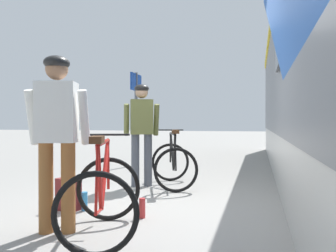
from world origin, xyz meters
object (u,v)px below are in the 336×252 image
water_bottle_near_the_bikes (142,208)px  water_bottle_by_the_backpack (85,201)px  backpack_on_platform (68,194)px  cyclist_far_in_olive (142,125)px  platform_sign_post (136,103)px  bicycle_far_black (173,163)px  cyclist_near_in_white (57,127)px  bicycle_near_red (103,195)px

water_bottle_near_the_bikes → water_bottle_by_the_backpack: (-0.80, 0.10, 0.00)m
backpack_on_platform → water_bottle_by_the_backpack: 0.23m
cyclist_far_in_olive → platform_sign_post: bearing=113.2°
bicycle_far_black → cyclist_near_in_white: bearing=-101.3°
cyclist_far_in_olive → backpack_on_platform: bearing=-101.6°
water_bottle_near_the_bikes → water_bottle_by_the_backpack: 0.81m
water_bottle_by_the_backpack → platform_sign_post: bearing=102.8°
bicycle_far_black → platform_sign_post: size_ratio=0.52×
backpack_on_platform → platform_sign_post: platform_sign_post is taller
cyclist_near_in_white → water_bottle_near_the_bikes: (0.65, 0.70, -0.94)m
water_bottle_by_the_backpack → bicycle_far_black: bearing=69.5°
cyclist_far_in_olive → water_bottle_near_the_bikes: bearing=-69.6°
cyclist_near_in_white → platform_sign_post: size_ratio=0.73×
backpack_on_platform → water_bottle_by_the_backpack: bearing=21.2°
cyclist_far_in_olive → bicycle_far_black: 0.85m
bicycle_near_red → bicycle_far_black: (0.02, 2.57, 0.00)m
cyclist_near_in_white → platform_sign_post: platform_sign_post is taller
backpack_on_platform → bicycle_near_red: bearing=-28.5°
water_bottle_near_the_bikes → platform_sign_post: bearing=112.1°
bicycle_far_black → water_bottle_near_the_bikes: size_ratio=5.52×
cyclist_near_in_white → backpack_on_platform: bearing=115.5°
cyclist_near_in_white → bicycle_near_red: size_ratio=1.41×
water_bottle_near_the_bikes → platform_sign_post: size_ratio=0.09×
bicycle_far_black → water_bottle_by_the_backpack: bearing=-110.5°
backpack_on_platform → water_bottle_by_the_backpack: size_ratio=1.72×
bicycle_far_black → water_bottle_by_the_backpack: 1.94m
cyclist_far_in_olive → platform_sign_post: 2.86m
cyclist_near_in_white → bicycle_near_red: (0.49, 0.02, -0.65)m
cyclist_near_in_white → bicycle_near_red: cyclist_near_in_white is taller
bicycle_near_red → water_bottle_near_the_bikes: bearing=77.4°
bicycle_near_red → bicycle_far_black: bearing=89.5°
cyclist_near_in_white → platform_sign_post: bearing=102.5°
cyclist_near_in_white → water_bottle_by_the_backpack: (-0.16, 0.79, -0.94)m
cyclist_near_in_white → bicycle_far_black: (0.52, 2.59, -0.65)m
water_bottle_by_the_backpack → cyclist_near_in_white: bearing=-78.9°
cyclist_far_in_olive → backpack_on_platform: cyclist_far_in_olive is taller
platform_sign_post → cyclist_far_in_olive: bearing=-66.8°
cyclist_near_in_white → backpack_on_platform: (-0.36, 0.76, -0.85)m
bicycle_near_red → water_bottle_by_the_backpack: bicycle_near_red is taller
backpack_on_platform → platform_sign_post: size_ratio=0.17×
cyclist_far_in_olive → water_bottle_near_the_bikes: (0.66, -1.77, -0.94)m
water_bottle_near_the_bikes → bicycle_near_red: bearing=-102.6°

